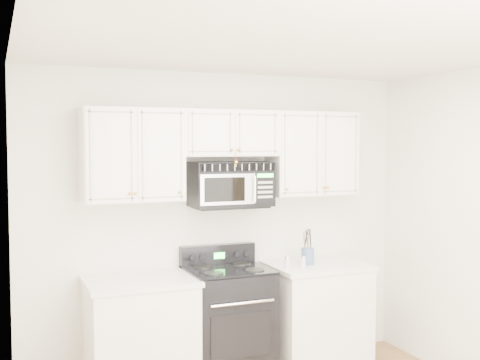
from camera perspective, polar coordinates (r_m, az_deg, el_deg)
room at (r=3.77m, az=7.62°, el=-7.04°), size 3.51×3.51×2.61m
base_cabinet_left at (r=5.01m, az=-9.41°, el=-14.72°), size 0.86×0.65×0.92m
base_cabinet_right at (r=5.57m, az=7.26°, el=-12.83°), size 0.86×0.65×0.92m
range at (r=5.23m, az=-1.15°, el=-13.24°), size 0.69×0.63×1.10m
upper_cabinets at (r=5.14m, az=-1.21°, el=2.88°), size 2.44×0.37×0.75m
microwave at (r=5.15m, az=-0.87°, el=-0.38°), size 0.69×0.40×0.38m
utensil_crock at (r=5.39m, az=6.44°, el=-7.10°), size 0.12×0.12×0.31m
shaker_salt at (r=5.19m, az=4.48°, el=-7.81°), size 0.04×0.04×0.10m
shaker_pepper at (r=5.23m, az=6.02°, el=-7.72°), size 0.04×0.04×0.10m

